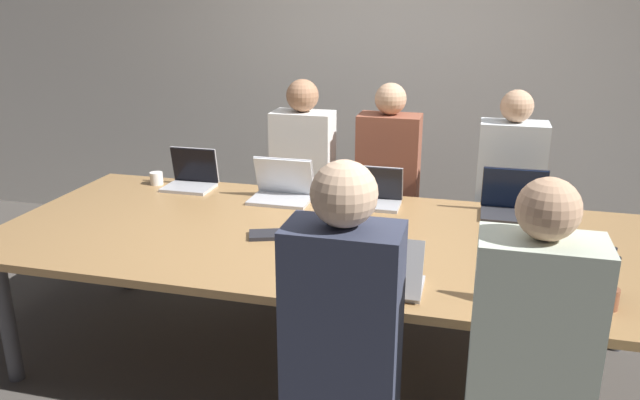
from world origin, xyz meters
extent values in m
plane|color=#4C4742|center=(0.00, 0.00, 0.00)|extent=(24.00, 24.00, 0.00)
cube|color=beige|center=(0.00, 2.00, 1.40)|extent=(12.00, 0.06, 2.80)
cube|color=#9E7547|center=(0.00, 0.00, 0.74)|extent=(3.49, 1.48, 0.04)
cylinder|color=#4C4C51|center=(-1.56, -0.56, 0.36)|extent=(0.08, 0.08, 0.72)
cylinder|color=#4C4C51|center=(-1.56, 0.56, 0.36)|extent=(0.08, 0.08, 0.72)
cylinder|color=#4C4C51|center=(1.56, 0.56, 0.36)|extent=(0.08, 0.08, 0.72)
cube|color=gray|center=(1.01, -0.47, 0.77)|extent=(0.31, 0.25, 0.02)
cube|color=gray|center=(1.01, -0.57, 0.91)|extent=(0.31, 0.07, 0.25)
cube|color=black|center=(1.01, -0.56, 0.90)|extent=(0.31, 0.07, 0.25)
cube|color=beige|center=(0.94, -0.98, 0.83)|extent=(0.40, 0.24, 0.76)
sphere|color=tan|center=(0.94, -0.98, 1.31)|extent=(0.20, 0.20, 0.20)
cylinder|color=brown|center=(1.26, -0.50, 0.80)|extent=(0.07, 0.07, 0.09)
cylinder|color=black|center=(1.27, -0.39, 0.85)|extent=(0.07, 0.07, 0.18)
cylinder|color=black|center=(1.27, -0.39, 0.96)|extent=(0.03, 0.03, 0.04)
cube|color=#B7B7BC|center=(0.12, 0.50, 0.77)|extent=(0.35, 0.20, 0.02)
cube|color=#B7B7BC|center=(0.12, 0.59, 0.88)|extent=(0.36, 0.05, 0.20)
cube|color=black|center=(0.12, 0.58, 0.88)|extent=(0.35, 0.05, 0.20)
cube|color=#2D2D38|center=(0.15, 1.02, 0.23)|extent=(0.32, 0.24, 0.45)
cube|color=brown|center=(0.15, 1.02, 0.83)|extent=(0.40, 0.24, 0.76)
sphere|color=tan|center=(0.15, 1.02, 1.31)|extent=(0.20, 0.20, 0.20)
cube|color=#B7B7BC|center=(-0.41, 0.45, 0.77)|extent=(0.36, 0.24, 0.02)
cube|color=#B7B7BC|center=(-0.41, 0.54, 0.90)|extent=(0.36, 0.09, 0.24)
cube|color=silver|center=(-0.41, 0.53, 0.90)|extent=(0.36, 0.09, 0.23)
cube|color=#2D2D38|center=(-0.42, 0.97, 0.23)|extent=(0.32, 0.24, 0.45)
cube|color=silver|center=(-0.42, 0.97, 0.83)|extent=(0.40, 0.24, 0.76)
sphere|color=#9E7051|center=(-0.42, 0.97, 1.32)|extent=(0.21, 0.21, 0.21)
cube|color=#B7B7BC|center=(-1.05, 0.54, 0.77)|extent=(0.30, 0.23, 0.02)
cube|color=#B7B7BC|center=(-1.05, 0.65, 0.90)|extent=(0.31, 0.05, 0.23)
cube|color=black|center=(-1.05, 0.64, 0.89)|extent=(0.30, 0.05, 0.23)
cylinder|color=white|center=(-1.30, 0.59, 0.80)|extent=(0.08, 0.08, 0.08)
cube|color=#333338|center=(0.93, 0.51, 0.77)|extent=(0.35, 0.24, 0.02)
cube|color=#333338|center=(0.93, 0.62, 0.90)|extent=(0.35, 0.05, 0.24)
cube|color=#0F1933|center=(0.93, 0.60, 0.90)|extent=(0.35, 0.05, 0.24)
cube|color=#2D2D38|center=(0.92, 0.96, 0.23)|extent=(0.32, 0.24, 0.45)
cube|color=silver|center=(0.92, 0.96, 0.83)|extent=(0.40, 0.24, 0.76)
sphere|color=tan|center=(0.92, 0.96, 1.31)|extent=(0.20, 0.20, 0.20)
cube|color=#B7B7BC|center=(0.36, -0.53, 0.77)|extent=(0.35, 0.23, 0.02)
cube|color=#B7B7BC|center=(0.36, -0.62, 0.90)|extent=(0.35, 0.09, 0.23)
cube|color=black|center=(0.36, -0.61, 0.89)|extent=(0.35, 0.09, 0.22)
cube|color=#33384C|center=(0.30, -1.03, 0.83)|extent=(0.40, 0.24, 0.76)
sphere|color=beige|center=(0.30, -1.03, 1.32)|extent=(0.22, 0.22, 0.22)
cube|color=black|center=(0.09, -0.21, 0.79)|extent=(0.10, 0.16, 0.05)
cube|color=#232328|center=(-0.28, -0.10, 0.77)|extent=(0.24, 0.19, 0.02)
camera|label=1|loc=(0.71, -2.91, 1.94)|focal=35.00mm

